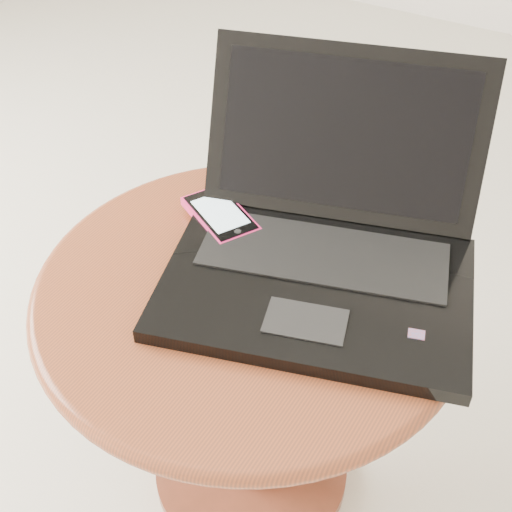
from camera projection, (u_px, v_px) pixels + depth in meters
The scene contains 4 objects.
table at pixel (250, 333), 0.98m from camera, with size 0.58×0.58×0.46m.
laptop at pixel (325, 241), 0.91m from camera, with size 0.48×0.48×0.24m.
phone_black at pixel (229, 224), 1.00m from camera, with size 0.13×0.12×0.01m.
phone_pink at pixel (220, 216), 0.99m from camera, with size 0.14×0.12×0.02m.
Camera 1 is at (0.38, -0.67, 1.09)m, focal length 48.22 mm.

